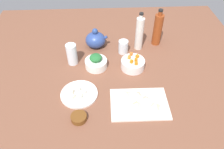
# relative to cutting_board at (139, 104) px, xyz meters

# --- Properties ---
(tabletop) EXTENTS (1.90, 1.90, 0.03)m
(tabletop) POSITION_rel_cutting_board_xyz_m (-0.14, 0.19, -0.02)
(tabletop) COLOR brown
(tabletop) RESTS_ON ground
(cutting_board) EXTENTS (0.31, 0.22, 0.01)m
(cutting_board) POSITION_rel_cutting_board_xyz_m (0.00, 0.00, 0.00)
(cutting_board) COLOR silver
(cutting_board) RESTS_ON tabletop
(plate_tofu) EXTENTS (0.21, 0.21, 0.01)m
(plate_tofu) POSITION_rel_cutting_board_xyz_m (-0.33, 0.09, 0.00)
(plate_tofu) COLOR white
(plate_tofu) RESTS_ON tabletop
(bowl_greens) EXTENTS (0.14, 0.14, 0.05)m
(bowl_greens) POSITION_rel_cutting_board_xyz_m (-0.24, 0.32, 0.02)
(bowl_greens) COLOR white
(bowl_greens) RESTS_ON tabletop
(bowl_carrots) EXTENTS (0.15, 0.15, 0.06)m
(bowl_carrots) POSITION_rel_cutting_board_xyz_m (-0.00, 0.30, 0.03)
(bowl_carrots) COLOR white
(bowl_carrots) RESTS_ON tabletop
(bowl_small_side) EXTENTS (0.08, 0.08, 0.03)m
(bowl_small_side) POSITION_rel_cutting_board_xyz_m (-0.32, -0.08, 0.01)
(bowl_small_side) COLOR brown
(bowl_small_side) RESTS_ON tabletop
(teapot) EXTENTS (0.16, 0.13, 0.15)m
(teapot) POSITION_rel_cutting_board_xyz_m (-0.24, 0.55, 0.05)
(teapot) COLOR #2E468A
(teapot) RESTS_ON tabletop
(bottle_0) EXTENTS (0.05, 0.05, 0.27)m
(bottle_0) POSITION_rel_cutting_board_xyz_m (0.06, 0.51, 0.12)
(bottle_0) COLOR silver
(bottle_0) RESTS_ON tabletop
(bottle_1) EXTENTS (0.06, 0.06, 0.27)m
(bottle_1) POSITION_rel_cutting_board_xyz_m (0.20, 0.57, 0.11)
(bottle_1) COLOR #8F3B18
(bottle_1) RESTS_ON tabletop
(drinking_glass_0) EXTENTS (0.07, 0.07, 0.14)m
(drinking_glass_0) POSITION_rel_cutting_board_xyz_m (-0.39, 0.37, 0.07)
(drinking_glass_0) COLOR white
(drinking_glass_0) RESTS_ON tabletop
(drinking_glass_1) EXTENTS (0.07, 0.07, 0.09)m
(drinking_glass_1) POSITION_rel_cutting_board_xyz_m (-0.05, 0.47, 0.04)
(drinking_glass_1) COLOR white
(drinking_glass_1) RESTS_ON tabletop
(carrot_cube_0) EXTENTS (0.02, 0.02, 0.02)m
(carrot_cube_0) POSITION_rel_cutting_board_xyz_m (-0.02, 0.32, 0.06)
(carrot_cube_0) COLOR orange
(carrot_cube_0) RESTS_ON bowl_carrots
(carrot_cube_1) EXTENTS (0.03, 0.03, 0.02)m
(carrot_cube_1) POSITION_rel_cutting_board_xyz_m (0.03, 0.33, 0.06)
(carrot_cube_1) COLOR orange
(carrot_cube_1) RESTS_ON bowl_carrots
(carrot_cube_2) EXTENTS (0.02, 0.02, 0.02)m
(carrot_cube_2) POSITION_rel_cutting_board_xyz_m (-0.01, 0.36, 0.06)
(carrot_cube_2) COLOR orange
(carrot_cube_2) RESTS_ON bowl_carrots
(carrot_cube_3) EXTENTS (0.02, 0.02, 0.02)m
(carrot_cube_3) POSITION_rel_cutting_board_xyz_m (0.02, 0.30, 0.06)
(carrot_cube_3) COLOR orange
(carrot_cube_3) RESTS_ON bowl_carrots
(carrot_cube_4) EXTENTS (0.02, 0.02, 0.02)m
(carrot_cube_4) POSITION_rel_cutting_board_xyz_m (-0.01, 0.28, 0.06)
(carrot_cube_4) COLOR orange
(carrot_cube_4) RESTS_ON bowl_carrots
(carrot_cube_5) EXTENTS (0.02, 0.02, 0.02)m
(carrot_cube_5) POSITION_rel_cutting_board_xyz_m (0.01, 0.26, 0.06)
(carrot_cube_5) COLOR orange
(carrot_cube_5) RESTS_ON bowl_carrots
(chopped_greens_mound) EXTENTS (0.11, 0.11, 0.04)m
(chopped_greens_mound) POSITION_rel_cutting_board_xyz_m (-0.24, 0.32, 0.07)
(chopped_greens_mound) COLOR #266C33
(chopped_greens_mound) RESTS_ON bowl_greens
(tofu_cube_0) EXTENTS (0.03, 0.03, 0.02)m
(tofu_cube_0) POSITION_rel_cutting_board_xyz_m (-0.33, 0.05, 0.02)
(tofu_cube_0) COLOR white
(tofu_cube_0) RESTS_ON plate_tofu
(tofu_cube_1) EXTENTS (0.02, 0.02, 0.02)m
(tofu_cube_1) POSITION_rel_cutting_board_xyz_m (-0.37, 0.09, 0.02)
(tofu_cube_1) COLOR #F2E9CA
(tofu_cube_1) RESTS_ON plate_tofu
(tofu_cube_2) EXTENTS (0.03, 0.03, 0.02)m
(tofu_cube_2) POSITION_rel_cutting_board_xyz_m (-0.34, 0.10, 0.02)
(tofu_cube_2) COLOR silver
(tofu_cube_2) RESTS_ON plate_tofu
(tofu_cube_3) EXTENTS (0.03, 0.03, 0.02)m
(tofu_cube_3) POSITION_rel_cutting_board_xyz_m (-0.31, 0.09, 0.02)
(tofu_cube_3) COLOR white
(tofu_cube_3) RESTS_ON plate_tofu
(tofu_cube_4) EXTENTS (0.03, 0.03, 0.02)m
(tofu_cube_4) POSITION_rel_cutting_board_xyz_m (-0.37, 0.06, 0.02)
(tofu_cube_4) COLOR #F0E9CD
(tofu_cube_4) RESTS_ON plate_tofu
(dumpling_0) EXTENTS (0.07, 0.07, 0.02)m
(dumpling_0) POSITION_rel_cutting_board_xyz_m (-0.01, 0.06, 0.02)
(dumpling_0) COLOR beige
(dumpling_0) RESTS_ON cutting_board
(dumpling_1) EXTENTS (0.07, 0.07, 0.02)m
(dumpling_1) POSITION_rel_cutting_board_xyz_m (-0.07, 0.07, 0.02)
(dumpling_1) COLOR beige
(dumpling_1) RESTS_ON cutting_board
(dumpling_2) EXTENTS (0.06, 0.05, 0.03)m
(dumpling_2) POSITION_rel_cutting_board_xyz_m (-0.02, -0.02, 0.02)
(dumpling_2) COLOR beige
(dumpling_2) RESTS_ON cutting_board
(dumpling_3) EXTENTS (0.06, 0.06, 0.03)m
(dumpling_3) POSITION_rel_cutting_board_xyz_m (0.08, -0.03, 0.02)
(dumpling_3) COLOR beige
(dumpling_3) RESTS_ON cutting_board
(dumpling_4) EXTENTS (0.06, 0.06, 0.03)m
(dumpling_4) POSITION_rel_cutting_board_xyz_m (0.04, 0.02, 0.02)
(dumpling_4) COLOR beige
(dumpling_4) RESTS_ON cutting_board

